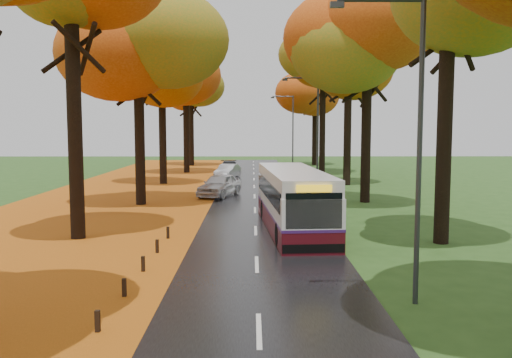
{
  "coord_description": "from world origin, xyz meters",
  "views": [
    {
      "loc": [
        -0.15,
        -6.04,
        4.71
      ],
      "look_at": [
        0.0,
        15.69,
        2.6
      ],
      "focal_mm": 38.0,
      "sensor_mm": 36.0,
      "label": 1
    }
  ],
  "objects_px": {
    "streetlamp_near": "(410,126)",
    "car_dark": "(230,168)",
    "streetlamp_mid": "(314,127)",
    "car_white": "(220,185)",
    "streetlamp_far": "(291,127)",
    "bus": "(293,198)",
    "car_silver": "(228,172)"
  },
  "relations": [
    {
      "from": "streetlamp_near",
      "to": "car_dark",
      "type": "bearing_deg",
      "value": 99.36
    },
    {
      "from": "streetlamp_mid",
      "to": "car_white",
      "type": "bearing_deg",
      "value": 179.45
    },
    {
      "from": "car_white",
      "to": "streetlamp_near",
      "type": "bearing_deg",
      "value": -55.18
    },
    {
      "from": "streetlamp_far",
      "to": "car_white",
      "type": "relative_size",
      "value": 1.78
    },
    {
      "from": "streetlamp_far",
      "to": "streetlamp_near",
      "type": "bearing_deg",
      "value": -90.0
    },
    {
      "from": "streetlamp_mid",
      "to": "streetlamp_near",
      "type": "bearing_deg",
      "value": -90.0
    },
    {
      "from": "bus",
      "to": "car_white",
      "type": "distance_m",
      "value": 12.45
    },
    {
      "from": "streetlamp_mid",
      "to": "car_white",
      "type": "xyz_separation_m",
      "value": [
        -6.3,
        0.06,
        -3.91
      ]
    },
    {
      "from": "streetlamp_near",
      "to": "car_white",
      "type": "height_order",
      "value": "streetlamp_near"
    },
    {
      "from": "streetlamp_near",
      "to": "streetlamp_far",
      "type": "relative_size",
      "value": 1.0
    },
    {
      "from": "streetlamp_near",
      "to": "bus",
      "type": "relative_size",
      "value": 0.76
    },
    {
      "from": "streetlamp_near",
      "to": "bus",
      "type": "distance_m",
      "value": 11.04
    },
    {
      "from": "streetlamp_near",
      "to": "car_silver",
      "type": "distance_m",
      "value": 35.02
    },
    {
      "from": "streetlamp_near",
      "to": "car_dark",
      "type": "xyz_separation_m",
      "value": [
        -6.3,
        38.22,
        -4.0
      ]
    },
    {
      "from": "streetlamp_mid",
      "to": "car_silver",
      "type": "xyz_separation_m",
      "value": [
        -6.3,
        12.22,
        -4.01
      ]
    },
    {
      "from": "streetlamp_mid",
      "to": "car_silver",
      "type": "height_order",
      "value": "streetlamp_mid"
    },
    {
      "from": "streetlamp_near",
      "to": "car_white",
      "type": "bearing_deg",
      "value": 105.93
    },
    {
      "from": "bus",
      "to": "car_dark",
      "type": "height_order",
      "value": "bus"
    },
    {
      "from": "streetlamp_mid",
      "to": "streetlamp_far",
      "type": "relative_size",
      "value": 1.0
    },
    {
      "from": "streetlamp_far",
      "to": "car_white",
      "type": "height_order",
      "value": "streetlamp_far"
    },
    {
      "from": "streetlamp_far",
      "to": "car_silver",
      "type": "distance_m",
      "value": 12.31
    },
    {
      "from": "car_white",
      "to": "car_dark",
      "type": "relative_size",
      "value": 0.97
    },
    {
      "from": "streetlamp_near",
      "to": "streetlamp_far",
      "type": "distance_m",
      "value": 44.0
    },
    {
      "from": "bus",
      "to": "car_silver",
      "type": "bearing_deg",
      "value": 95.65
    },
    {
      "from": "streetlamp_mid",
      "to": "bus",
      "type": "xyz_separation_m",
      "value": [
        -2.23,
        -11.69,
        -3.25
      ]
    },
    {
      "from": "bus",
      "to": "streetlamp_mid",
      "type": "bearing_deg",
      "value": 75.18
    },
    {
      "from": "car_silver",
      "to": "car_dark",
      "type": "distance_m",
      "value": 4.01
    },
    {
      "from": "streetlamp_near",
      "to": "bus",
      "type": "bearing_deg",
      "value": 102.22
    },
    {
      "from": "car_silver",
      "to": "streetlamp_mid",
      "type": "bearing_deg",
      "value": -47.8
    },
    {
      "from": "streetlamp_far",
      "to": "car_white",
      "type": "bearing_deg",
      "value": -106.01
    },
    {
      "from": "streetlamp_near",
      "to": "streetlamp_mid",
      "type": "relative_size",
      "value": 1.0
    },
    {
      "from": "bus",
      "to": "streetlamp_near",
      "type": "bearing_deg",
      "value": -81.78
    }
  ]
}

